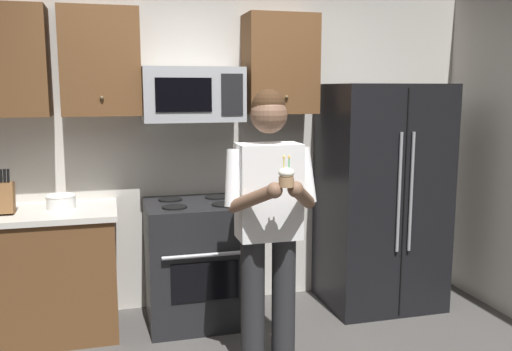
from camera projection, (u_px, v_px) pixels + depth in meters
wall_back at (207, 146)px, 4.44m from camera, size 4.40×0.10×2.60m
oven_range at (198, 262)px, 4.16m from camera, size 0.76×0.70×0.93m
microwave at (192, 94)px, 4.07m from camera, size 0.74×0.41×0.40m
refrigerator at (381, 196)px, 4.43m from camera, size 0.90×0.75×1.80m
cabinet_row_upper at (111, 62)px, 3.94m from camera, size 2.78×0.36×0.76m
counter_left at (14, 276)px, 3.85m from camera, size 1.44×0.66×0.92m
knife_block at (1, 197)px, 3.70m from camera, size 0.16×0.15×0.32m
bowl_large_white at (61, 201)px, 3.89m from camera, size 0.21×0.21×0.10m
person at (269, 217)px, 3.31m from camera, size 0.60×0.48×1.76m
cupcake at (286, 177)px, 2.95m from camera, size 0.09×0.09×0.17m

